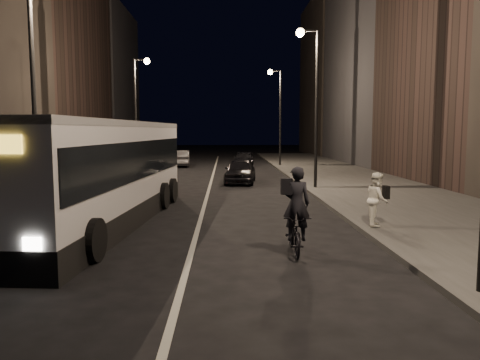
{
  "coord_description": "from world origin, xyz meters",
  "views": [
    {
      "loc": [
        0.88,
        -12.23,
        3.11
      ],
      "look_at": [
        1.36,
        3.01,
        1.5
      ],
      "focal_mm": 35.0,
      "sensor_mm": 36.0,
      "label": 1
    }
  ],
  "objects": [
    {
      "name": "car_mid",
      "position": [
        -3.02,
        28.65,
        0.71
      ],
      "size": [
        1.74,
        4.36,
        1.41
      ],
      "primitive_type": "imported",
      "rotation": [
        0.0,
        0.0,
        3.2
      ],
      "color": "#373739",
      "rests_on": "ground"
    },
    {
      "name": "pedestrian_woman",
      "position": [
        5.6,
        2.0,
        1.0
      ],
      "size": [
        0.82,
        0.95,
        1.68
      ],
      "primitive_type": "imported",
      "rotation": [
        0.0,
        0.0,
        1.32
      ],
      "color": "white",
      "rests_on": "sidewalk_right"
    },
    {
      "name": "sidewalk_left",
      "position": [
        -8.5,
        14.0,
        0.08
      ],
      "size": [
        7.0,
        70.0,
        0.16
      ],
      "primitive_type": "cube",
      "color": "#323230",
      "rests_on": "ground"
    },
    {
      "name": "ground",
      "position": [
        0.0,
        0.0,
        0.0
      ],
      "size": [
        180.0,
        180.0,
        0.0
      ],
      "primitive_type": "plane",
      "color": "black",
      "rests_on": "ground"
    },
    {
      "name": "cyclist_on_bicycle",
      "position": [
        2.64,
        -0.66,
        0.75
      ],
      "size": [
        0.73,
        1.96,
        2.24
      ],
      "rotation": [
        0.0,
        0.0,
        -0.03
      ],
      "color": "black",
      "rests_on": "ground"
    },
    {
      "name": "car_far",
      "position": [
        2.51,
        28.6,
        0.6
      ],
      "size": [
        2.05,
        4.26,
        1.2
      ],
      "primitive_type": "imported",
      "rotation": [
        0.0,
        0.0,
        -0.09
      ],
      "color": "black",
      "rests_on": "ground"
    },
    {
      "name": "building_row_right",
      "position": [
        16.0,
        27.5,
        10.5
      ],
      "size": [
        8.0,
        61.0,
        21.0
      ],
      "primitive_type": "cube",
      "color": "black",
      "rests_on": "ground"
    },
    {
      "name": "streetlight_right_far",
      "position": [
        5.33,
        28.0,
        5.36
      ],
      "size": [
        1.2,
        0.44,
        8.12
      ],
      "color": "black",
      "rests_on": "sidewalk_right"
    },
    {
      "name": "car_near",
      "position": [
        1.77,
        15.43,
        0.72
      ],
      "size": [
        2.14,
        4.4,
        1.45
      ],
      "primitive_type": "imported",
      "rotation": [
        0.0,
        0.0,
        -0.1
      ],
      "color": "black",
      "rests_on": "ground"
    },
    {
      "name": "streetlight_right_mid",
      "position": [
        5.33,
        12.0,
        5.36
      ],
      "size": [
        1.2,
        0.44,
        8.12
      ],
      "color": "black",
      "rests_on": "sidewalk_right"
    },
    {
      "name": "city_bus",
      "position": [
        -3.21,
        3.28,
        1.86
      ],
      "size": [
        3.81,
        12.86,
        3.42
      ],
      "rotation": [
        0.0,
        0.0,
        -0.09
      ],
      "color": "silver",
      "rests_on": "ground"
    },
    {
      "name": "streetlight_left_far",
      "position": [
        -5.33,
        22.0,
        5.36
      ],
      "size": [
        1.2,
        0.44,
        8.12
      ],
      "color": "black",
      "rests_on": "sidewalk_left"
    },
    {
      "name": "sidewalk_right",
      "position": [
        8.5,
        14.0,
        0.08
      ],
      "size": [
        7.0,
        70.0,
        0.16
      ],
      "primitive_type": "cube",
      "color": "#323230",
      "rests_on": "ground"
    },
    {
      "name": "building_row_left",
      "position": [
        -16.0,
        28.5,
        11.0
      ],
      "size": [
        8.0,
        61.0,
        22.0
      ],
      "primitive_type": "cube",
      "color": "black",
      "rests_on": "ground"
    },
    {
      "name": "streetlight_left_near",
      "position": [
        -5.33,
        4.0,
        5.36
      ],
      "size": [
        1.2,
        0.44,
        8.12
      ],
      "color": "black",
      "rests_on": "sidewalk_left"
    }
  ]
}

